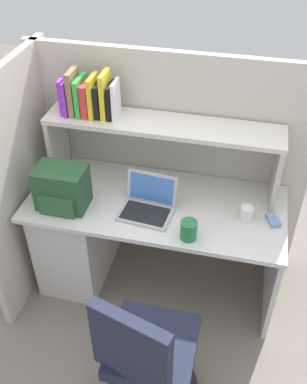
% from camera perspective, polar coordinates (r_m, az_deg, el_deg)
% --- Properties ---
extents(ground_plane, '(8.00, 8.00, 0.00)m').
position_cam_1_polar(ground_plane, '(3.27, 0.20, -11.15)').
color(ground_plane, slate).
extents(desk, '(1.60, 0.70, 0.73)m').
position_cam_1_polar(desk, '(3.06, -6.94, -4.91)').
color(desk, silver).
rests_on(desk, ground_plane).
extents(cubicle_partition_rear, '(1.84, 0.05, 1.55)m').
position_cam_1_polar(cubicle_partition_rear, '(3.02, 1.86, 3.88)').
color(cubicle_partition_rear, '#BCB5A8').
rests_on(cubicle_partition_rear, ground_plane).
extents(cubicle_partition_left, '(0.05, 1.06, 1.55)m').
position_cam_1_polar(cubicle_partition_left, '(2.95, -16.28, 1.22)').
color(cubicle_partition_left, '#BCB5A8').
rests_on(cubicle_partition_left, ground_plane).
extents(overhead_hutch, '(1.44, 0.28, 0.45)m').
position_cam_1_polar(overhead_hutch, '(2.70, 1.22, 7.09)').
color(overhead_hutch, '#BCB7AC').
rests_on(overhead_hutch, desk).
extents(reference_books_on_shelf, '(0.34, 0.18, 0.28)m').
position_cam_1_polar(reference_books_on_shelf, '(2.71, -8.36, 12.06)').
color(reference_books_on_shelf, purple).
rests_on(reference_books_on_shelf, overhead_hutch).
extents(laptop, '(0.33, 0.28, 0.22)m').
position_cam_1_polar(laptop, '(2.66, -0.73, -1.57)').
color(laptop, '#B7BABF').
rests_on(laptop, desk).
extents(backpack, '(0.30, 0.23, 0.27)m').
position_cam_1_polar(backpack, '(2.70, -11.72, 0.46)').
color(backpack, '#264C2D').
rests_on(backpack, desk).
extents(computer_mouse, '(0.10, 0.12, 0.03)m').
position_cam_1_polar(computer_mouse, '(2.69, 15.11, -3.52)').
color(computer_mouse, '#7299C6').
rests_on(computer_mouse, desk).
extents(paper_cup, '(0.08, 0.08, 0.09)m').
position_cam_1_polar(paper_cup, '(2.66, 11.85, -2.70)').
color(paper_cup, white).
rests_on(paper_cup, desk).
extents(snack_canister, '(0.10, 0.10, 0.12)m').
position_cam_1_polar(snack_canister, '(2.49, 4.54, -4.88)').
color(snack_canister, '#26723F').
rests_on(snack_canister, desk).
extents(office_chair, '(0.52, 0.54, 0.93)m').
position_cam_1_polar(office_chair, '(2.44, -0.78, -20.90)').
color(office_chair, black).
rests_on(office_chair, ground_plane).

